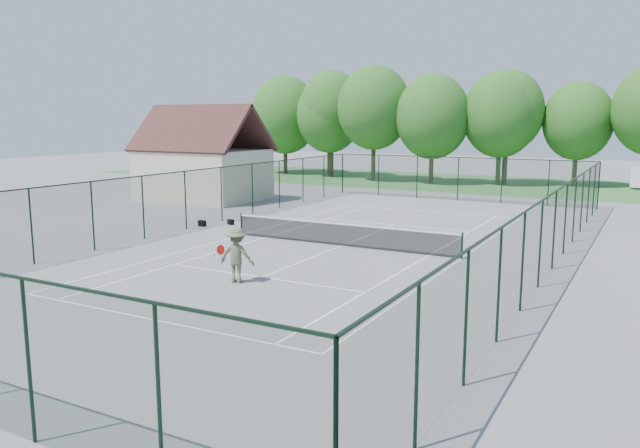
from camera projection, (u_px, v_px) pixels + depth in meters
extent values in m
plane|color=gray|center=(341.00, 246.00, 28.04)|extent=(140.00, 140.00, 0.00)
cube|color=#417A39|center=(497.00, 185.00, 53.97)|extent=(80.00, 16.00, 0.01)
cube|color=white|center=(428.00, 212.00, 38.31)|extent=(10.97, 0.08, 0.01)
cube|color=white|center=(154.00, 320.00, 17.76)|extent=(10.97, 0.08, 0.01)
cube|color=white|center=(395.00, 225.00, 33.57)|extent=(8.23, 0.08, 0.01)
cube|color=white|center=(262.00, 277.00, 22.50)|extent=(8.23, 0.08, 0.01)
cube|color=white|center=(461.00, 259.00, 25.44)|extent=(0.08, 23.77, 0.01)
cube|color=white|center=(242.00, 235.00, 30.64)|extent=(0.08, 23.77, 0.01)
cube|color=white|center=(429.00, 255.00, 26.09)|extent=(0.08, 23.77, 0.01)
cube|color=white|center=(265.00, 238.00, 29.99)|extent=(0.08, 23.77, 0.01)
cube|color=white|center=(341.00, 246.00, 28.04)|extent=(0.08, 12.80, 0.01)
cylinder|color=black|center=(241.00, 224.00, 30.55)|extent=(0.08, 0.08, 1.10)
cylinder|color=black|center=(462.00, 246.00, 25.34)|extent=(0.08, 0.08, 1.10)
cube|color=black|center=(341.00, 235.00, 27.95)|extent=(11.00, 0.02, 0.96)
cube|color=white|center=(341.00, 224.00, 27.87)|extent=(11.00, 0.05, 0.07)
cube|color=#1C3822|center=(458.00, 179.00, 43.35)|extent=(18.00, 0.02, 3.00)
cube|color=#1C3822|center=(554.00, 230.00, 23.52)|extent=(0.02, 36.00, 3.00)
cube|color=#1C3822|center=(185.00, 200.00, 32.05)|extent=(0.02, 36.00, 3.00)
cube|color=black|center=(459.00, 157.00, 43.10)|extent=(18.00, 0.05, 0.05)
cube|color=black|center=(557.00, 191.00, 23.27)|extent=(0.05, 36.00, 0.05)
cube|color=black|center=(184.00, 171.00, 31.80)|extent=(0.05, 36.00, 0.05)
cube|color=beige|center=(203.00, 175.00, 43.97)|extent=(8.00, 6.00, 3.50)
cube|color=#4C2A24|center=(215.00, 128.00, 44.72)|extent=(8.60, 3.27, 3.27)
cube|color=#4C2A24|center=(187.00, 128.00, 42.13)|extent=(8.60, 3.27, 3.27)
cylinder|color=#443522|center=(329.00, 155.00, 61.44)|extent=(0.40, 0.40, 4.20)
ellipsoid|color=#357226|center=(329.00, 115.00, 60.79)|extent=(6.40, 6.40, 7.40)
cylinder|color=#443522|center=(499.00, 160.00, 53.62)|extent=(0.40, 0.40, 4.20)
ellipsoid|color=#357226|center=(501.00, 114.00, 52.97)|extent=(6.40, 6.40, 7.40)
cube|color=black|center=(202.00, 223.00, 33.10)|extent=(0.41, 0.26, 0.31)
cube|color=black|center=(231.00, 222.00, 33.64)|extent=(0.42, 0.34, 0.28)
imported|color=#5C6243|center=(237.00, 255.00, 21.67)|extent=(1.38, 0.97, 1.94)
sphere|color=#DEF542|center=(262.00, 258.00, 21.67)|extent=(0.07, 0.07, 0.07)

